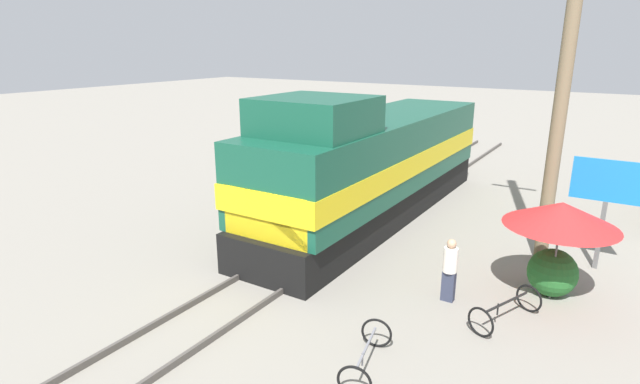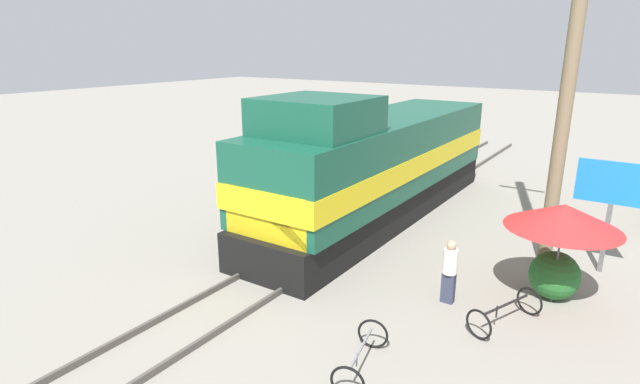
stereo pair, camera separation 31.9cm
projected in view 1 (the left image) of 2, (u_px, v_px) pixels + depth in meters
ground_plane at (344, 234)px, 16.25m from camera, size 120.00×120.00×0.00m
rail_near at (325, 228)px, 16.59m from camera, size 0.08×36.53×0.15m
rail_far at (363, 236)px, 15.86m from camera, size 0.08×36.53×0.15m
locomotive at (371, 165)px, 17.20m from camera, size 3.12×13.17×4.56m
utility_pole at (569, 43)px, 12.72m from camera, size 1.80×0.37×11.80m
vendor_umbrella at (562, 214)px, 11.51m from camera, size 2.58×2.58×2.46m
billboard_sign at (608, 189)px, 13.16m from camera, size 1.80×0.12×3.05m
shrub_cluster at (552, 272)px, 12.18m from camera, size 1.18×1.18×1.18m
person_bystander at (450, 268)px, 11.82m from camera, size 0.34×0.34×1.58m
bicycle at (506, 309)px, 10.98m from camera, size 1.28×1.92×0.65m
bicycle_spare at (366, 355)px, 9.37m from camera, size 0.99×1.78×0.64m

